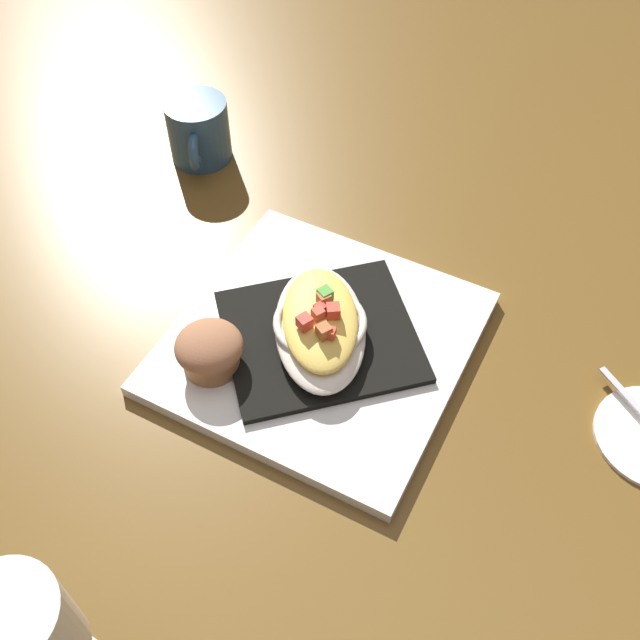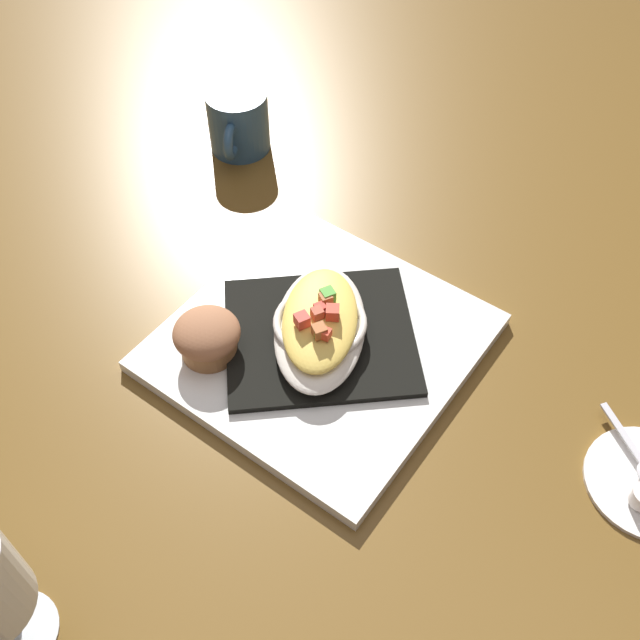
% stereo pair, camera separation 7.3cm
% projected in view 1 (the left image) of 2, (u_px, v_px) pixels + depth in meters
% --- Properties ---
extents(ground_plane, '(2.60, 2.60, 0.00)m').
position_uv_depth(ground_plane, '(320.00, 347.00, 0.79)').
color(ground_plane, brown).
extents(square_plate, '(0.35, 0.35, 0.02)m').
position_uv_depth(square_plate, '(320.00, 342.00, 0.79)').
color(square_plate, white).
rests_on(square_plate, ground_plane).
extents(folded_napkin, '(0.25, 0.26, 0.01)m').
position_uv_depth(folded_napkin, '(320.00, 336.00, 0.78)').
color(folded_napkin, black).
rests_on(folded_napkin, square_plate).
extents(gratin_dish, '(0.19, 0.15, 0.05)m').
position_uv_depth(gratin_dish, '(320.00, 323.00, 0.76)').
color(gratin_dish, silver).
rests_on(gratin_dish, folded_napkin).
extents(muffin, '(0.07, 0.07, 0.05)m').
position_uv_depth(muffin, '(210.00, 350.00, 0.74)').
color(muffin, '#9E6A3E').
rests_on(muffin, square_plate).
extents(coffee_mug, '(0.11, 0.08, 0.08)m').
position_uv_depth(coffee_mug, '(199.00, 134.00, 0.97)').
color(coffee_mug, '#2B4D6B').
rests_on(coffee_mug, ground_plane).
extents(stemmed_glass, '(0.08, 0.08, 0.16)m').
position_uv_depth(stemmed_glass, '(24.00, 638.00, 0.50)').
color(stemmed_glass, white).
rests_on(stemmed_glass, ground_plane).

